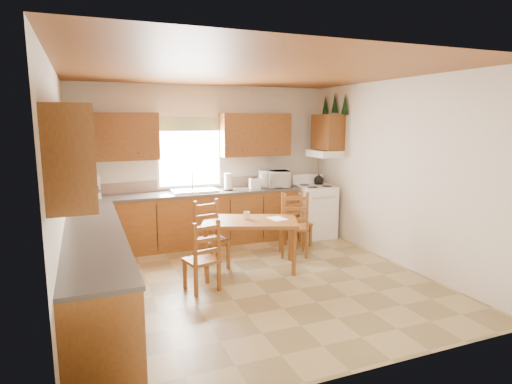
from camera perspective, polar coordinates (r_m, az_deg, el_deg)
name	(u,v)px	position (r m, az deg, el deg)	size (l,w,h in m)	color
floor	(254,282)	(5.78, -0.26, -11.87)	(4.50, 4.50, 0.00)	#948051
ceiling	(254,71)	(5.41, -0.29, 15.78)	(4.50, 4.50, 0.00)	brown
wall_left	(60,192)	(5.06, -24.65, -0.01)	(4.50, 4.50, 0.00)	beige
wall_right	(396,173)	(6.60, 18.18, 2.46)	(4.50, 4.50, 0.00)	beige
wall_back	(206,164)	(7.56, -6.65, 3.72)	(4.50, 4.50, 0.00)	beige
wall_front	(360,218)	(3.48, 13.65, -3.42)	(4.50, 4.50, 0.00)	beige
lower_cab_back	(191,220)	(7.33, -8.71, -3.73)	(3.75, 0.60, 0.88)	brown
lower_cab_left	(96,273)	(5.13, -20.60, -10.13)	(0.60, 3.60, 0.88)	brown
counter_back	(190,193)	(7.24, -8.80, -0.19)	(3.75, 0.63, 0.04)	#4C4742
counter_left	(93,233)	(5.00, -20.91, -5.15)	(0.63, 3.60, 0.04)	#4C4742
backsplash	(186,185)	(7.50, -9.34, 0.99)	(3.75, 0.01, 0.18)	#896B59
upper_cab_back_left	(113,137)	(7.10, -18.57, 7.00)	(1.41, 0.33, 0.75)	brown
upper_cab_back_right	(255,135)	(7.64, -0.09, 7.65)	(1.25, 0.33, 0.75)	brown
upper_cab_left	(73,145)	(4.85, -23.19, 5.73)	(0.33, 3.60, 0.75)	brown
upper_cab_stove	(328,132)	(7.80, 9.53, 7.89)	(0.33, 0.62, 0.62)	brown
range_hood	(325,153)	(7.80, 9.14, 5.10)	(0.44, 0.62, 0.12)	white
window_frame	(190,153)	(7.44, -8.85, 5.12)	(1.13, 0.02, 1.18)	white
window_pane	(190,153)	(7.43, -8.84, 5.12)	(1.05, 0.01, 1.10)	white
window_valance	(189,124)	(7.38, -8.90, 8.98)	(1.19, 0.01, 0.24)	#426833
sink_basin	(194,191)	(7.25, -8.23, 0.16)	(0.75, 0.45, 0.04)	silver
pine_decal_a	(345,104)	(7.60, 11.77, 11.40)	(0.22, 0.22, 0.36)	black
pine_decal_b	(335,102)	(7.87, 10.46, 11.66)	(0.22, 0.22, 0.36)	black
pine_decal_c	(325,105)	(8.14, 9.22, 11.34)	(0.22, 0.22, 0.36)	black
stove	(315,211)	(7.90, 7.88, -2.59)	(0.62, 0.64, 0.92)	white
coffeemaker	(94,188)	(7.03, -20.81, 0.45)	(0.18, 0.22, 0.31)	white
paper_towel	(228,182)	(7.34, -3.76, 1.37)	(0.13, 0.13, 0.29)	white
toaster	(256,183)	(7.52, -0.03, 1.15)	(0.22, 0.14, 0.18)	white
microwave	(274,179)	(7.66, 2.42, 1.73)	(0.49, 0.36, 0.30)	white
dining_table	(250,244)	(6.19, -0.78, -6.93)	(1.32, 0.76, 0.71)	brown
chair_near_left	(201,255)	(5.42, -7.30, -8.37)	(0.38, 0.36, 0.91)	brown
chair_near_right	(293,223)	(6.75, 5.00, -4.18)	(0.43, 0.41, 1.03)	brown
chair_far_left	(212,236)	(6.16, -5.92, -5.81)	(0.41, 0.39, 0.97)	brown
chair_far_right	(298,220)	(7.26, 5.62, -3.78)	(0.37, 0.35, 0.88)	brown
table_paper	(277,219)	(6.18, 2.85, -3.56)	(0.21, 0.28, 0.00)	white
table_card	(247,215)	(6.15, -1.26, -3.10)	(0.09, 0.02, 0.11)	white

